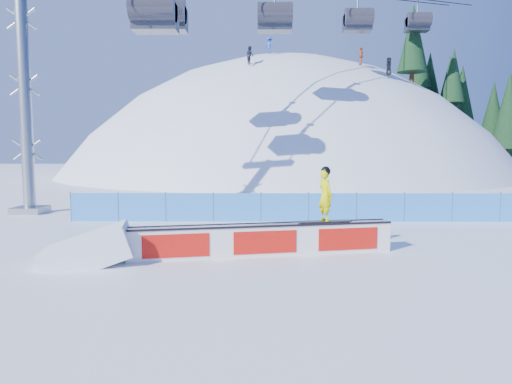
{
  "coord_description": "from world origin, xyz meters",
  "views": [
    {
      "loc": [
        -3.07,
        -14.47,
        3.04
      ],
      "look_at": [
        -3.18,
        0.8,
        1.6
      ],
      "focal_mm": 32.0,
      "sensor_mm": 36.0,
      "label": 1
    }
  ],
  "objects": [
    {
      "name": "safety_fence",
      "position": [
        0.0,
        4.5,
        0.6
      ],
      "size": [
        22.05,
        0.05,
        1.3
      ],
      "color": "#2C7BD9",
      "rests_on": "ground"
    },
    {
      "name": "snow_ramp",
      "position": [
        -7.61,
        -2.56,
        0.0
      ],
      "size": [
        2.62,
        1.92,
        1.48
      ],
      "primitive_type": null,
      "rotation": [
        0.0,
        -0.31,
        0.2
      ],
      "color": "white",
      "rests_on": "ground"
    },
    {
      "name": "treeline",
      "position": [
        22.13,
        42.85,
        10.49
      ],
      "size": [
        19.86,
        13.81,
        21.31
      ],
      "color": "#2F2013",
      "rests_on": "ground"
    },
    {
      "name": "rail_box",
      "position": [
        -2.95,
        -1.61,
        0.45
      ],
      "size": [
        7.56,
        2.03,
        0.91
      ],
      "rotation": [
        0.0,
        0.0,
        0.2
      ],
      "color": "white",
      "rests_on": "ground"
    },
    {
      "name": "snowboarder",
      "position": [
        -1.14,
        -1.25,
        1.71
      ],
      "size": [
        1.58,
        0.65,
        1.63
      ],
      "rotation": [
        0.0,
        0.0,
        2.03
      ],
      "color": "black",
      "rests_on": "rail_box"
    },
    {
      "name": "snow_hill",
      "position": [
        0.0,
        42.0,
        -18.0
      ],
      "size": [
        64.0,
        64.0,
        64.0
      ],
      "color": "white",
      "rests_on": "ground"
    },
    {
      "name": "ground",
      "position": [
        0.0,
        0.0,
        0.0
      ],
      "size": [
        160.0,
        160.0,
        0.0
      ],
      "primitive_type": "plane",
      "color": "white",
      "rests_on": "ground"
    },
    {
      "name": "distant_skiers",
      "position": [
        1.64,
        31.26,
        12.3
      ],
      "size": [
        13.86,
        6.79,
        4.72
      ],
      "color": "black",
      "rests_on": "ground"
    }
  ]
}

